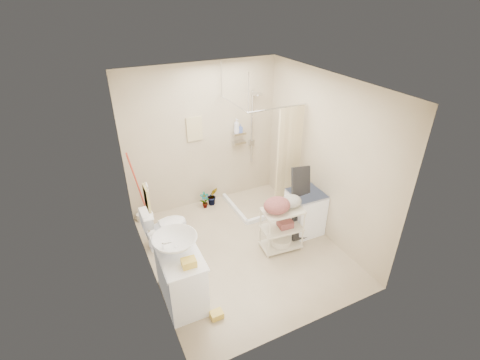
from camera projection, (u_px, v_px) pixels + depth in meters
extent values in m
plane|color=#C1B090|center=(243.00, 249.00, 5.50)|extent=(3.20, 3.20, 0.00)
cube|color=silver|center=(244.00, 84.00, 4.23)|extent=(2.80, 3.20, 0.04)
cube|color=beige|center=(203.00, 138.00, 6.12)|extent=(2.80, 0.04, 2.60)
cube|color=beige|center=(312.00, 244.00, 3.61)|extent=(2.80, 0.04, 2.60)
cube|color=beige|center=(143.00, 201.00, 4.33)|extent=(0.04, 3.20, 2.60)
cube|color=beige|center=(324.00, 158.00, 5.40)|extent=(0.04, 3.20, 2.60)
cube|color=white|center=(181.00, 276.00, 4.45)|extent=(0.52, 0.91, 0.79)
imported|color=white|center=(175.00, 243.00, 4.26)|extent=(0.67, 0.67, 0.19)
cube|color=yellow|center=(189.00, 263.00, 4.03)|extent=(0.18, 0.14, 0.09)
cube|color=yellow|center=(217.00, 314.00, 4.34)|extent=(0.23, 0.18, 0.12)
imported|color=white|center=(165.00, 226.00, 5.46)|extent=(0.69, 0.40, 0.70)
imported|color=brown|center=(205.00, 200.00, 6.45)|extent=(0.17, 0.12, 0.32)
imported|color=#984424|center=(213.00, 196.00, 6.54)|extent=(0.22, 0.18, 0.37)
cube|color=beige|center=(194.00, 129.00, 5.95)|extent=(0.28, 0.03, 0.42)
imported|color=silver|center=(237.00, 126.00, 6.21)|extent=(0.12, 0.12, 0.26)
imported|color=#485FA8|center=(240.00, 128.00, 6.26)|extent=(0.07, 0.07, 0.15)
cube|color=white|center=(305.00, 212.00, 5.75)|extent=(0.52, 0.54, 0.74)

